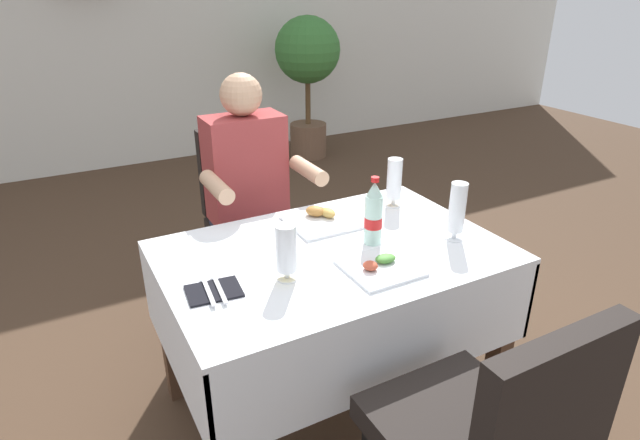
{
  "coord_description": "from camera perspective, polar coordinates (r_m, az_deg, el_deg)",
  "views": [
    {
      "loc": [
        -0.81,
        -1.31,
        1.64
      ],
      "look_at": [
        0.06,
        0.28,
        0.81
      ],
      "focal_mm": 29.79,
      "sensor_mm": 36.0,
      "label": 1
    }
  ],
  "objects": [
    {
      "name": "beer_glass_middle",
      "position": [
        1.72,
        -3.63,
        -3.3
      ],
      "size": [
        0.07,
        0.07,
        0.2
      ],
      "color": "white",
      "rests_on": "main_dining_table"
    },
    {
      "name": "chair_near_camera_side",
      "position": [
        1.55,
        17.32,
        -21.21
      ],
      "size": [
        0.44,
        0.5,
        0.97
      ],
      "color": "black",
      "rests_on": "ground"
    },
    {
      "name": "ground_plane",
      "position": [
        2.25,
        2.35,
        -22.17
      ],
      "size": [
        11.0,
        11.0,
        0.0
      ],
      "primitive_type": "plane",
      "color": "#473323"
    },
    {
      "name": "potted_plant_corner",
      "position": [
        5.19,
        -1.34,
        16.33
      ],
      "size": [
        0.61,
        0.61,
        1.33
      ],
      "color": "brown",
      "rests_on": "ground"
    },
    {
      "name": "napkin_cutlery_set",
      "position": [
        1.73,
        -11.34,
        -7.46
      ],
      "size": [
        0.18,
        0.19,
        0.01
      ],
      "color": "black",
      "rests_on": "main_dining_table"
    },
    {
      "name": "seated_diner_far",
      "position": [
        2.51,
        -7.4,
        2.81
      ],
      "size": [
        0.5,
        0.46,
        1.26
      ],
      "color": "#282D42",
      "rests_on": "ground"
    },
    {
      "name": "chair_far_diner_seat",
      "position": [
        2.68,
        -7.16,
        0.63
      ],
      "size": [
        0.44,
        0.5,
        0.97
      ],
      "color": "black",
      "rests_on": "ground"
    },
    {
      "name": "cola_bottle_primary",
      "position": [
        1.96,
        5.77,
        0.56
      ],
      "size": [
        0.07,
        0.07,
        0.26
      ],
      "color": "silver",
      "rests_on": "main_dining_table"
    },
    {
      "name": "plate_far_diner",
      "position": [
        2.16,
        0.1,
        0.12
      ],
      "size": [
        0.26,
        0.26,
        0.05
      ],
      "color": "white",
      "rests_on": "main_dining_table"
    },
    {
      "name": "plate_near_camera",
      "position": [
        1.83,
        6.45,
        -4.97
      ],
      "size": [
        0.24,
        0.24,
        0.04
      ],
      "color": "white",
      "rests_on": "main_dining_table"
    },
    {
      "name": "beer_glass_left",
      "position": [
        2.05,
        14.49,
        0.88
      ],
      "size": [
        0.07,
        0.07,
        0.23
      ],
      "color": "white",
      "rests_on": "main_dining_table"
    },
    {
      "name": "main_dining_table",
      "position": [
        2.03,
        1.35,
        -7.34
      ],
      "size": [
        1.24,
        0.82,
        0.73
      ],
      "color": "white",
      "rests_on": "ground"
    },
    {
      "name": "beer_glass_right",
      "position": [
        2.31,
        7.97,
        4.15
      ],
      "size": [
        0.07,
        0.07,
        0.21
      ],
      "color": "white",
      "rests_on": "main_dining_table"
    }
  ]
}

